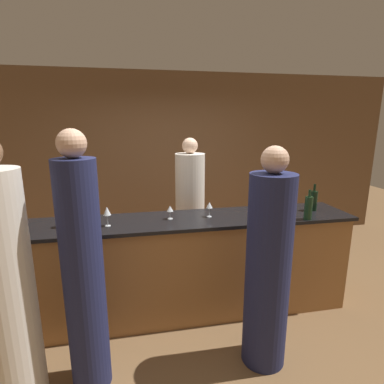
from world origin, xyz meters
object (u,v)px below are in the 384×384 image
at_px(wine_bottle_1, 308,208).
at_px(wine_bottle_0, 313,200).
at_px(bartender, 190,216).
at_px(guest_1, 268,269).
at_px(guest_2, 83,274).
at_px(wine_bottle_2, 272,197).
at_px(guest_0, 4,288).

bearing_deg(wine_bottle_1, wine_bottle_0, 49.62).
relative_size(bartender, guest_1, 0.99).
distance_m(guest_1, wine_bottle_0, 1.25).
height_order(guest_2, wine_bottle_2, guest_2).
relative_size(guest_2, wine_bottle_1, 6.49).
xyz_separation_m(guest_1, wine_bottle_2, (0.51, 1.02, 0.33)).
height_order(guest_0, wine_bottle_2, guest_0).
xyz_separation_m(guest_1, wine_bottle_1, (0.66, 0.53, 0.33)).
height_order(guest_2, wine_bottle_0, guest_2).
bearing_deg(wine_bottle_1, guest_2, -166.71).
bearing_deg(wine_bottle_2, wine_bottle_0, -28.86).
relative_size(guest_1, wine_bottle_1, 6.06).
xyz_separation_m(guest_2, wine_bottle_2, (1.93, 0.98, 0.25)).
distance_m(guest_0, guest_2, 0.52).
bearing_deg(guest_2, wine_bottle_2, 27.00).
relative_size(bartender, guest_2, 0.93).
relative_size(wine_bottle_1, wine_bottle_2, 1.01).
bearing_deg(wine_bottle_0, guest_2, -161.66).
bearing_deg(wine_bottle_1, guest_0, -168.82).
relative_size(bartender, wine_bottle_1, 6.01).
distance_m(bartender, wine_bottle_0, 1.47).
bearing_deg(guest_1, wine_bottle_0, 42.07).
bearing_deg(guest_1, wine_bottle_2, 63.67).
height_order(bartender, guest_1, guest_1).
bearing_deg(guest_2, guest_1, -1.59).
relative_size(bartender, wine_bottle_2, 6.05).
relative_size(wine_bottle_0, wine_bottle_2, 0.98).
relative_size(guest_1, guest_2, 0.93).
xyz_separation_m(bartender, guest_2, (-1.07, -1.47, 0.09)).
height_order(bartender, wine_bottle_1, bartender).
distance_m(bartender, guest_2, 1.82).
xyz_separation_m(wine_bottle_1, wine_bottle_2, (-0.15, 0.49, -0.00)).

